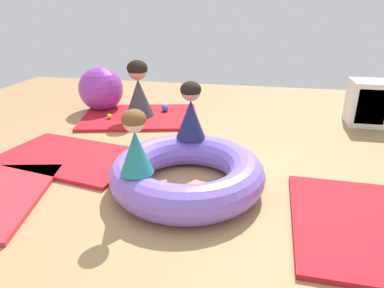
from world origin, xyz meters
TOP-DOWN VIEW (x-y plane):
  - ground_plane at (0.00, 0.00)m, footprint 8.00×8.00m
  - gym_mat_near_left at (-1.17, 0.33)m, footprint 1.51×1.08m
  - gym_mat_far_left at (-0.91, 1.72)m, footprint 1.73×1.40m
  - inflatable_cushion at (0.12, -0.02)m, footprint 1.29×1.29m
  - child_in_navy at (0.06, 0.44)m, footprint 0.37×0.37m
  - child_in_teal at (-0.19, -0.36)m, footprint 0.34×0.34m
  - adult_seated at (-0.91, 1.72)m, footprint 0.47×0.47m
  - play_ball_blue at (-0.62, 1.98)m, footprint 0.10×0.10m
  - play_ball_yellow at (-1.26, 1.51)m, footprint 0.07×0.07m
  - exercise_ball_large at (-1.57, 1.98)m, footprint 0.63×0.63m
  - storage_cube at (2.02, 2.07)m, footprint 0.44×0.44m

SIDE VIEW (x-z plane):
  - ground_plane at x=0.00m, z-range 0.00..0.00m
  - gym_mat_near_left at x=-1.17m, z-range 0.00..0.04m
  - gym_mat_far_left at x=-0.91m, z-range 0.00..0.04m
  - play_ball_yellow at x=-1.26m, z-range 0.04..0.11m
  - play_ball_blue at x=-0.62m, z-range 0.04..0.14m
  - inflatable_cushion at x=0.12m, z-range 0.00..0.30m
  - storage_cube at x=2.02m, z-range 0.00..0.56m
  - exercise_ball_large at x=-1.57m, z-range 0.00..0.63m
  - adult_seated at x=-0.91m, z-range 0.03..0.77m
  - child_in_teal at x=-0.19m, z-range 0.29..0.78m
  - child_in_navy at x=0.06m, z-range 0.29..0.81m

